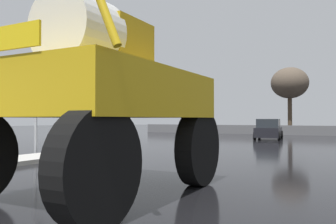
{
  "coord_description": "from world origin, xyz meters",
  "views": [
    {
      "loc": [
        5.67,
        -0.99,
        1.51
      ],
      "look_at": [
        1.33,
        7.01,
        1.7
      ],
      "focal_mm": 37.22,
      "sensor_mm": 36.0,
      "label": 1
    }
  ],
  "objects": [
    {
      "name": "oversize_sprayer",
      "position": [
        1.08,
        4.52,
        1.98
      ],
      "size": [
        3.9,
        5.34,
        4.08
      ],
      "rotation": [
        0.0,
        0.0,
        1.58
      ],
      "color": "black",
      "rests_on": "ground"
    },
    {
      "name": "bare_tree_far_center",
      "position": [
        -0.12,
        35.01,
        5.05
      ],
      "size": [
        3.62,
        3.62,
        6.64
      ],
      "color": "#473828",
      "rests_on": "ground"
    },
    {
      "name": "bare_tree_left",
      "position": [
        -10.83,
        17.5,
        5.04
      ],
      "size": [
        3.86,
        3.86,
        6.7
      ],
      "color": "#473828",
      "rests_on": "ground"
    },
    {
      "name": "sedan_ahead",
      "position": [
        -0.16,
        25.66,
        0.71
      ],
      "size": [
        2.26,
        4.27,
        1.52
      ],
      "rotation": [
        0.0,
        0.0,
        1.69
      ],
      "color": "black",
      "rests_on": "ground"
    },
    {
      "name": "roadside_barrier",
      "position": [
        0.0,
        33.68,
        0.45
      ],
      "size": [
        31.54,
        0.24,
        0.9
      ],
      "primitive_type": "cube",
      "color": "#59595B",
      "rests_on": "ground"
    },
    {
      "name": "ground_plane",
      "position": [
        0.0,
        18.0,
        0.0
      ],
      "size": [
        120.0,
        120.0,
        0.0
      ],
      "primitive_type": "plane",
      "color": "black"
    },
    {
      "name": "traffic_signal_near_left",
      "position": [
        -5.95,
        9.17,
        2.88
      ],
      "size": [
        0.24,
        0.54,
        3.95
      ],
      "color": "#A8AAAF",
      "rests_on": "ground"
    }
  ]
}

